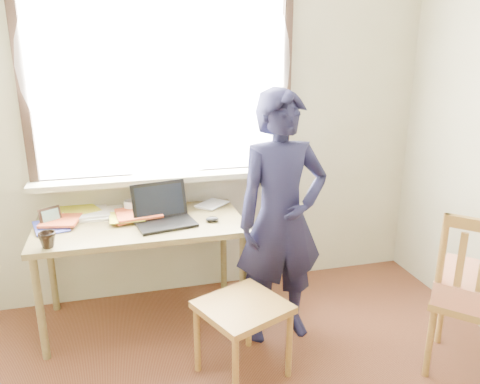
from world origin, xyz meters
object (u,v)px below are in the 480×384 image
object	(u,v)px
desk	(141,233)
mug_dark	(48,240)
person	(281,219)
mug_white	(132,206)
side_chair	(480,291)
work_chair	(243,315)
laptop	(163,214)

from	to	relation	value
desk	mug_dark	distance (m)	0.60
mug_dark	person	size ratio (longest dim) A/B	0.06
mug_white	mug_dark	xyz separation A→B (m)	(-0.49, -0.47, 0.00)
mug_dark	side_chair	size ratio (longest dim) A/B	0.10
work_chair	person	world-z (taller)	person
laptop	work_chair	distance (m)	0.87
desk	work_chair	distance (m)	0.91
laptop	mug_dark	world-z (taller)	laptop
desk	laptop	size ratio (longest dim) A/B	3.24
desk	work_chair	bearing A→B (deg)	-55.12
work_chair	person	bearing A→B (deg)	45.50
mug_dark	mug_white	bearing A→B (deg)	43.96
desk	person	bearing A→B (deg)	-24.11
desk	mug_dark	size ratio (longest dim) A/B	13.56
desk	laptop	bearing A→B (deg)	-10.97
desk	work_chair	size ratio (longest dim) A/B	2.32
work_chair	person	size ratio (longest dim) A/B	0.36
desk	person	distance (m)	0.93
mug_white	side_chair	xyz separation A→B (m)	(1.82, -1.25, -0.23)
laptop	mug_white	size ratio (longest dim) A/B	3.72
desk	side_chair	xyz separation A→B (m)	(1.77, -1.03, -0.12)
mug_dark	laptop	bearing A→B (deg)	18.71
mug_dark	side_chair	distance (m)	2.44
laptop	mug_dark	bearing A→B (deg)	-161.29
desk	mug_white	distance (m)	0.25
desk	mug_white	world-z (taller)	mug_white
desk	side_chair	world-z (taller)	side_chair
mug_dark	desk	bearing A→B (deg)	25.98
laptop	work_chair	size ratio (longest dim) A/B	0.72
person	work_chair	bearing A→B (deg)	-136.86
work_chair	mug_white	bearing A→B (deg)	120.15
laptop	side_chair	bearing A→B (deg)	-31.73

